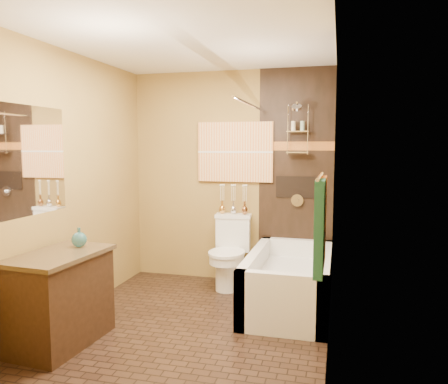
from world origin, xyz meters
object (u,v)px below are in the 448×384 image
(toilet, at_px, (229,252))
(bathtub, at_px, (289,285))
(vanity, at_px, (60,298))
(sunset_painting, at_px, (235,152))

(toilet, bearing_deg, bathtub, -37.64)
(toilet, distance_m, vanity, 2.02)
(bathtub, bearing_deg, toilet, 148.30)
(bathtub, height_order, toilet, toilet)
(sunset_painting, distance_m, vanity, 2.54)
(sunset_painting, bearing_deg, bathtub, -44.55)
(vanity, bearing_deg, toilet, 64.76)
(toilet, xyz_separation_m, vanity, (-0.99, -1.76, -0.03))
(sunset_painting, bearing_deg, toilet, -90.00)
(sunset_painting, bearing_deg, vanity, -115.94)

